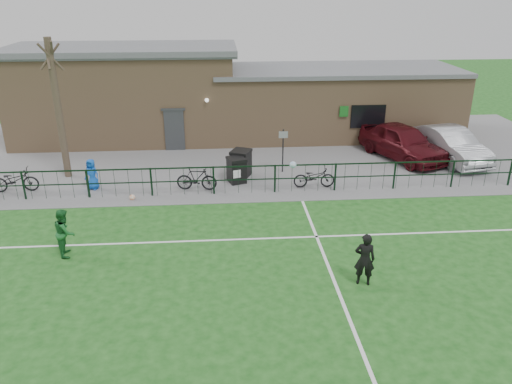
{
  "coord_description": "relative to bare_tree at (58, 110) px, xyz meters",
  "views": [
    {
      "loc": [
        -1.18,
        -10.89,
        7.99
      ],
      "look_at": [
        0.0,
        5.0,
        1.3
      ],
      "focal_mm": 35.0,
      "sensor_mm": 36.0,
      "label": 1
    }
  ],
  "objects": [
    {
      "name": "car_silver",
      "position": [
        17.85,
        0.87,
        -2.2
      ],
      "size": [
        2.51,
        4.98,
        1.57
      ],
      "primitive_type": "imported",
      "rotation": [
        0.0,
        0.0,
        0.19
      ],
      "color": "#A7A9AF",
      "rests_on": "paving_strip"
    },
    {
      "name": "bicycle_e",
      "position": [
        10.7,
        -2.1,
        -2.53
      ],
      "size": [
        1.73,
        0.63,
        0.91
      ],
      "primitive_type": "imported",
      "rotation": [
        0.0,
        0.0,
        1.56
      ],
      "color": "black",
      "rests_on": "paving_strip"
    },
    {
      "name": "ground",
      "position": [
        8.0,
        -10.5,
        -3.0
      ],
      "size": [
        90.0,
        90.0,
        0.0
      ],
      "primitive_type": "plane",
      "color": "#174E17",
      "rests_on": "ground"
    },
    {
      "name": "ball_ground",
      "position": [
        3.25,
        -2.86,
        -2.88
      ],
      "size": [
        0.23,
        0.23,
        0.23
      ],
      "primitive_type": "sphere",
      "color": "white",
      "rests_on": "ground"
    },
    {
      "name": "perimeter_fence",
      "position": [
        8.0,
        -2.5,
        -2.4
      ],
      "size": [
        28.0,
        0.1,
        1.2
      ],
      "primitive_type": "cube",
      "color": "black",
      "rests_on": "ground"
    },
    {
      "name": "spectator_child",
      "position": [
        1.46,
        -1.6,
        -2.33
      ],
      "size": [
        0.74,
        0.6,
        1.3
      ],
      "primitive_type": "imported",
      "rotation": [
        0.0,
        0.0,
        -0.33
      ],
      "color": "blue",
      "rests_on": "paving_strip"
    },
    {
      "name": "sign_post",
      "position": [
        9.61,
        -0.15,
        -1.98
      ],
      "size": [
        0.06,
        0.06,
        2.0
      ],
      "primitive_type": "cylinder",
      "rotation": [
        0.0,
        0.0,
        0.03
      ],
      "color": "black",
      "rests_on": "paving_strip"
    },
    {
      "name": "bicycle_c",
      "position": [
        -1.66,
        -1.65,
        -2.49
      ],
      "size": [
        1.92,
        0.76,
        0.99
      ],
      "primitive_type": "imported",
      "rotation": [
        0.0,
        0.0,
        1.63
      ],
      "color": "black",
      "rests_on": "paving_strip"
    },
    {
      "name": "car_maroon",
      "position": [
        15.66,
        1.33,
        -2.14
      ],
      "size": [
        3.71,
        5.31,
        1.68
      ],
      "primitive_type": "imported",
      "rotation": [
        0.0,
        0.0,
        0.39
      ],
      "color": "#480D13",
      "rests_on": "paving_strip"
    },
    {
      "name": "pitch_line_touch",
      "position": [
        8.0,
        -2.7,
        -3.0
      ],
      "size": [
        28.0,
        0.1,
        0.01
      ],
      "primitive_type": "cube",
      "color": "white",
      "rests_on": "ground"
    },
    {
      "name": "clubhouse",
      "position": [
        7.12,
        6.0,
        -0.78
      ],
      "size": [
        24.25,
        5.4,
        4.96
      ],
      "color": "tan",
      "rests_on": "ground"
    },
    {
      "name": "pitch_line_mid",
      "position": [
        8.0,
        -6.5,
        -3.0
      ],
      "size": [
        28.0,
        0.1,
        0.01
      ],
      "primitive_type": "cube",
      "color": "white",
      "rests_on": "ground"
    },
    {
      "name": "bicycle_d",
      "position": [
        5.79,
        -2.04,
        -2.47
      ],
      "size": [
        1.73,
        0.7,
        1.01
      ],
      "primitive_type": "imported",
      "rotation": [
        0.0,
        0.0,
        1.44
      ],
      "color": "black",
      "rests_on": "paving_strip"
    },
    {
      "name": "pitch_line_perp",
      "position": [
        10.0,
        -10.5,
        -3.0
      ],
      "size": [
        0.1,
        16.0,
        0.01
      ],
      "primitive_type": "cube",
      "color": "white",
      "rests_on": "ground"
    },
    {
      "name": "goalkeeper_kick",
      "position": [
        10.74,
        -9.33,
        -2.15
      ],
      "size": [
        2.08,
        3.46,
        2.68
      ],
      "color": "black",
      "rests_on": "ground"
    },
    {
      "name": "paving_strip",
      "position": [
        8.0,
        3.0,
        -2.99
      ],
      "size": [
        34.0,
        13.0,
        0.02
      ],
      "primitive_type": "cube",
      "color": "slate",
      "rests_on": "ground"
    },
    {
      "name": "wheelie_bin_right",
      "position": [
        7.7,
        -0.55,
        -2.42
      ],
      "size": [
        1.01,
        1.06,
        1.11
      ],
      "primitive_type": "cube",
      "rotation": [
        0.0,
        0.0,
        -0.41
      ],
      "color": "black",
      "rests_on": "paving_strip"
    },
    {
      "name": "wheelie_bin_left",
      "position": [
        7.48,
        -1.25,
        -2.47
      ],
      "size": [
        0.87,
        0.93,
        1.01
      ],
      "primitive_type": "cube",
      "rotation": [
        0.0,
        0.0,
        0.32
      ],
      "color": "black",
      "rests_on": "paving_strip"
    },
    {
      "name": "outfield_player",
      "position": [
        1.87,
        -7.06,
        -2.22
      ],
      "size": [
        0.72,
        0.85,
        1.55
      ],
      "primitive_type": "imported",
      "rotation": [
        0.0,
        0.0,
        1.76
      ],
      "color": "#1C632A",
      "rests_on": "ground"
    },
    {
      "name": "bare_tree",
      "position": [
        0.0,
        0.0,
        0.0
      ],
      "size": [
        0.3,
        0.3,
        6.0
      ],
      "primitive_type": "cylinder",
      "color": "#423428",
      "rests_on": "ground"
    }
  ]
}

